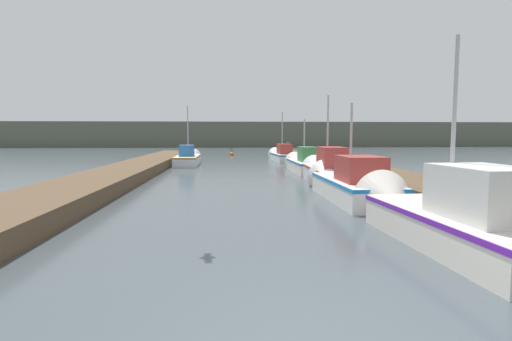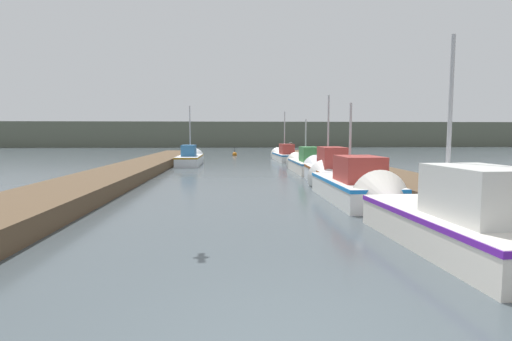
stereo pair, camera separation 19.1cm
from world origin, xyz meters
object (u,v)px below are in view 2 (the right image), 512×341
at_px(fishing_boat_2, 326,171).
at_px(mooring_piling_1, 291,150).
at_px(fishing_boat_1, 346,183).
at_px(fishing_boat_0, 436,215).
at_px(fishing_boat_5, 284,155).
at_px(mooring_piling_0, 340,165).
at_px(fishing_boat_4, 191,158).
at_px(channel_buoy, 235,154).
at_px(fishing_boat_3, 304,164).

bearing_deg(fishing_boat_2, mooring_piling_1, 89.02).
relative_size(fishing_boat_1, mooring_piling_1, 4.28).
height_order(fishing_boat_0, fishing_boat_2, fishing_boat_0).
distance_m(fishing_boat_5, mooring_piling_0, 13.97).
height_order(fishing_boat_0, fishing_boat_1, fishing_boat_0).
bearing_deg(fishing_boat_4, channel_buoy, 74.11).
bearing_deg(channel_buoy, fishing_boat_4, -105.62).
distance_m(mooring_piling_0, mooring_piling_1, 16.93).
relative_size(mooring_piling_0, channel_buoy, 1.39).
distance_m(fishing_boat_0, fishing_boat_5, 24.65).
xyz_separation_m(fishing_boat_2, fishing_boat_5, (-0.00, 14.86, -0.09)).
distance_m(fishing_boat_5, mooring_piling_1, 3.17).
relative_size(fishing_boat_0, fishing_boat_3, 0.97).
bearing_deg(fishing_boat_0, channel_buoy, 93.93).
height_order(fishing_boat_4, mooring_piling_0, fishing_boat_4).
xyz_separation_m(fishing_boat_0, mooring_piling_1, (1.08, 27.64, 0.21)).
bearing_deg(fishing_boat_1, fishing_boat_2, 84.99).
height_order(mooring_piling_0, channel_buoy, mooring_piling_0).
distance_m(fishing_boat_3, mooring_piling_0, 4.38).
distance_m(mooring_piling_0, channel_buoy, 21.86).
bearing_deg(fishing_boat_3, mooring_piling_1, 85.36).
height_order(fishing_boat_5, channel_buoy, fishing_boat_5).
relative_size(fishing_boat_1, fishing_boat_5, 0.93).
height_order(fishing_boat_1, mooring_piling_0, fishing_boat_1).
xyz_separation_m(fishing_boat_1, fishing_boat_3, (0.31, 9.52, -0.04)).
xyz_separation_m(fishing_boat_3, fishing_boat_4, (-7.07, 5.74, -0.00)).
xyz_separation_m(fishing_boat_4, mooring_piling_1, (8.11, 6.92, 0.27)).
height_order(fishing_boat_1, fishing_boat_5, fishing_boat_5).
height_order(fishing_boat_3, fishing_boat_4, fishing_boat_4).
distance_m(fishing_boat_2, fishing_boat_5, 14.86).
bearing_deg(fishing_boat_5, fishing_boat_1, -93.30).
distance_m(fishing_boat_5, channel_buoy, 8.37).
height_order(fishing_boat_0, mooring_piling_1, fishing_boat_0).
xyz_separation_m(fishing_boat_5, mooring_piling_1, (0.99, 2.99, 0.28)).
bearing_deg(fishing_boat_5, mooring_piling_0, -88.70).
relative_size(fishing_boat_2, mooring_piling_1, 3.96).
relative_size(fishing_boat_1, channel_buoy, 6.33).
relative_size(fishing_boat_1, fishing_boat_4, 0.94).
xyz_separation_m(fishing_boat_0, fishing_boat_4, (-7.03, 20.72, -0.07)).
relative_size(fishing_boat_4, mooring_piling_1, 4.55).
height_order(fishing_boat_2, fishing_boat_5, fishing_boat_5).
relative_size(fishing_boat_2, fishing_boat_5, 0.86).
bearing_deg(fishing_boat_3, fishing_boat_2, -89.45).
xyz_separation_m(fishing_boat_0, fishing_boat_5, (0.09, 24.65, -0.08)).
bearing_deg(channel_buoy, fishing_boat_0, -83.10).
distance_m(fishing_boat_1, fishing_boat_3, 9.52).
bearing_deg(mooring_piling_0, channel_buoy, 102.76).
distance_m(fishing_boat_0, channel_buoy, 32.26).
distance_m(fishing_boat_0, fishing_boat_3, 14.98).
bearing_deg(mooring_piling_0, fishing_boat_5, 93.56).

